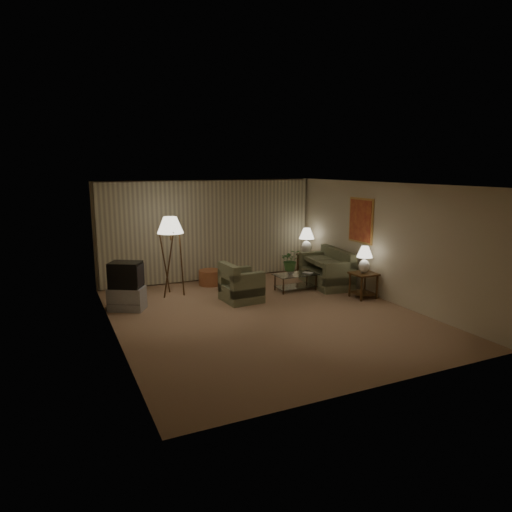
{
  "coord_description": "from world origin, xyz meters",
  "views": [
    {
      "loc": [
        -3.99,
        -8.17,
        3.05
      ],
      "look_at": [
        0.06,
        0.6,
        1.14
      ],
      "focal_mm": 32.0,
      "sensor_mm": 36.0,
      "label": 1
    }
  ],
  "objects_px": {
    "tv_cabinet": "(127,299)",
    "side_table_far": "(306,261)",
    "ottoman": "(210,277)",
    "vase": "(290,272)",
    "coffee_table": "(296,279)",
    "armchair": "(241,286)",
    "crt_tv": "(126,275)",
    "side_table_near": "(363,281)",
    "floor_lamp": "(171,255)",
    "table_lamp_far": "(307,239)",
    "table_lamp_near": "(365,257)",
    "sofa": "(326,271)"
  },
  "relations": [
    {
      "from": "sofa",
      "to": "armchair",
      "type": "height_order",
      "value": "sofa"
    },
    {
      "from": "side_table_near",
      "to": "tv_cabinet",
      "type": "bearing_deg",
      "value": 165.01
    },
    {
      "from": "table_lamp_far",
      "to": "vase",
      "type": "height_order",
      "value": "table_lamp_far"
    },
    {
      "from": "side_table_near",
      "to": "vase",
      "type": "distance_m",
      "value": 1.78
    },
    {
      "from": "table_lamp_far",
      "to": "table_lamp_near",
      "type": "bearing_deg",
      "value": -90.0
    },
    {
      "from": "tv_cabinet",
      "to": "floor_lamp",
      "type": "xyz_separation_m",
      "value": [
        1.18,
        0.71,
        0.74
      ]
    },
    {
      "from": "crt_tv",
      "to": "vase",
      "type": "bearing_deg",
      "value": 27.72
    },
    {
      "from": "coffee_table",
      "to": "floor_lamp",
      "type": "height_order",
      "value": "floor_lamp"
    },
    {
      "from": "armchair",
      "to": "table_lamp_far",
      "type": "bearing_deg",
      "value": -62.55
    },
    {
      "from": "coffee_table",
      "to": "tv_cabinet",
      "type": "xyz_separation_m",
      "value": [
        -4.09,
        0.14,
        -0.03
      ]
    },
    {
      "from": "tv_cabinet",
      "to": "crt_tv",
      "type": "height_order",
      "value": "crt_tv"
    },
    {
      "from": "table_lamp_near",
      "to": "floor_lamp",
      "type": "xyz_separation_m",
      "value": [
        -4.02,
        2.1,
        0.02
      ]
    },
    {
      "from": "side_table_near",
      "to": "crt_tv",
      "type": "bearing_deg",
      "value": 165.01
    },
    {
      "from": "table_lamp_far",
      "to": "coffee_table",
      "type": "relative_size",
      "value": 0.69
    },
    {
      "from": "table_lamp_near",
      "to": "tv_cabinet",
      "type": "distance_m",
      "value": 5.43
    },
    {
      "from": "vase",
      "to": "coffee_table",
      "type": "bearing_deg",
      "value": 0.0
    },
    {
      "from": "tv_cabinet",
      "to": "side_table_far",
      "type": "bearing_deg",
      "value": 42.86
    },
    {
      "from": "table_lamp_near",
      "to": "tv_cabinet",
      "type": "height_order",
      "value": "table_lamp_near"
    },
    {
      "from": "sofa",
      "to": "table_lamp_near",
      "type": "relative_size",
      "value": 2.97
    },
    {
      "from": "ottoman",
      "to": "vase",
      "type": "height_order",
      "value": "vase"
    },
    {
      "from": "vase",
      "to": "tv_cabinet",
      "type": "bearing_deg",
      "value": 177.93
    },
    {
      "from": "armchair",
      "to": "table_lamp_far",
      "type": "height_order",
      "value": "table_lamp_far"
    },
    {
      "from": "side_table_far",
      "to": "vase",
      "type": "distance_m",
      "value": 1.85
    },
    {
      "from": "side_table_far",
      "to": "floor_lamp",
      "type": "xyz_separation_m",
      "value": [
        -4.02,
        -0.5,
        0.6
      ]
    },
    {
      "from": "armchair",
      "to": "coffee_table",
      "type": "bearing_deg",
      "value": -83.59
    },
    {
      "from": "sofa",
      "to": "ottoman",
      "type": "relative_size",
      "value": 3.21
    },
    {
      "from": "side_table_near",
      "to": "vase",
      "type": "bearing_deg",
      "value": 135.31
    },
    {
      "from": "ottoman",
      "to": "floor_lamp",
      "type": "bearing_deg",
      "value": -154.1
    },
    {
      "from": "crt_tv",
      "to": "floor_lamp",
      "type": "distance_m",
      "value": 1.39
    },
    {
      "from": "ottoman",
      "to": "vase",
      "type": "relative_size",
      "value": 3.87
    },
    {
      "from": "table_lamp_near",
      "to": "vase",
      "type": "distance_m",
      "value": 1.84
    },
    {
      "from": "side_table_far",
      "to": "armchair",
      "type": "bearing_deg",
      "value": -148.86
    },
    {
      "from": "side_table_near",
      "to": "table_lamp_far",
      "type": "height_order",
      "value": "table_lamp_far"
    },
    {
      "from": "crt_tv",
      "to": "ottoman",
      "type": "relative_size",
      "value": 1.34
    },
    {
      "from": "table_lamp_far",
      "to": "vase",
      "type": "bearing_deg",
      "value": -133.11
    },
    {
      "from": "sofa",
      "to": "table_lamp_near",
      "type": "xyz_separation_m",
      "value": [
        0.15,
        -1.35,
        0.6
      ]
    },
    {
      "from": "crt_tv",
      "to": "vase",
      "type": "relative_size",
      "value": 5.19
    },
    {
      "from": "sofa",
      "to": "vase",
      "type": "bearing_deg",
      "value": -77.46
    },
    {
      "from": "sofa",
      "to": "ottoman",
      "type": "distance_m",
      "value": 3.03
    },
    {
      "from": "coffee_table",
      "to": "vase",
      "type": "distance_m",
      "value": 0.26
    },
    {
      "from": "armchair",
      "to": "tv_cabinet",
      "type": "xyz_separation_m",
      "value": [
        -2.5,
        0.43,
        -0.11
      ]
    },
    {
      "from": "floor_lamp",
      "to": "coffee_table",
      "type": "bearing_deg",
      "value": -16.27
    },
    {
      "from": "coffee_table",
      "to": "tv_cabinet",
      "type": "height_order",
      "value": "tv_cabinet"
    },
    {
      "from": "armchair",
      "to": "side_table_far",
      "type": "bearing_deg",
      "value": -62.55
    },
    {
      "from": "table_lamp_far",
      "to": "vase",
      "type": "xyz_separation_m",
      "value": [
        -1.26,
        -1.35,
        -0.55
      ]
    },
    {
      "from": "side_table_far",
      "to": "ottoman",
      "type": "bearing_deg",
      "value": 178.92
    },
    {
      "from": "floor_lamp",
      "to": "vase",
      "type": "xyz_separation_m",
      "value": [
        2.76,
        -0.85,
        -0.5
      ]
    },
    {
      "from": "floor_lamp",
      "to": "crt_tv",
      "type": "bearing_deg",
      "value": -149.09
    },
    {
      "from": "coffee_table",
      "to": "ottoman",
      "type": "distance_m",
      "value": 2.26
    },
    {
      "from": "coffee_table",
      "to": "table_lamp_near",
      "type": "bearing_deg",
      "value": -48.3
    }
  ]
}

